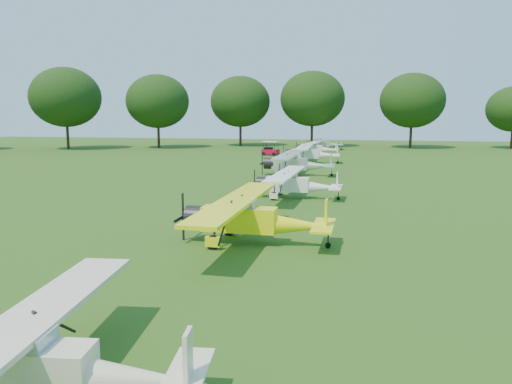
% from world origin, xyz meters
% --- Properties ---
extents(ground, '(160.00, 160.00, 0.00)m').
position_xyz_m(ground, '(0.00, 0.00, 0.00)').
color(ground, '#294F13').
rests_on(ground, ground).
extents(tree_belt, '(137.36, 130.27, 14.52)m').
position_xyz_m(tree_belt, '(3.57, 0.16, 8.03)').
color(tree_belt, '#321F13').
rests_on(tree_belt, ground).
extents(aircraft_1, '(5.86, 9.32, 1.83)m').
position_xyz_m(aircraft_1, '(0.02, -22.42, 1.07)').
color(aircraft_1, beige).
rests_on(aircraft_1, ground).
extents(aircraft_2, '(6.83, 10.85, 2.14)m').
position_xyz_m(aircraft_2, '(1.22, -9.38, 1.25)').
color(aircraft_2, '#FFFC0A').
rests_on(aircraft_2, ground).
extents(aircraft_3, '(6.00, 9.54, 1.88)m').
position_xyz_m(aircraft_3, '(1.59, 2.81, 1.10)').
color(aircraft_3, white).
rests_on(aircraft_3, ground).
extents(aircraft_4, '(6.80, 10.79, 2.13)m').
position_xyz_m(aircraft_4, '(0.11, 15.42, 1.25)').
color(aircraft_4, white).
rests_on(aircraft_4, ground).
extents(aircraft_5, '(6.62, 10.53, 2.08)m').
position_xyz_m(aircraft_5, '(0.28, 27.59, 1.21)').
color(aircraft_5, white).
rests_on(aircraft_5, ground).
extents(aircraft_6, '(5.89, 9.38, 1.84)m').
position_xyz_m(aircraft_6, '(0.06, 38.42, 1.08)').
color(aircraft_6, white).
rests_on(aircraft_6, ground).
extents(aircraft_7, '(5.78, 9.16, 1.80)m').
position_xyz_m(aircraft_7, '(0.41, 49.36, 1.05)').
color(aircraft_7, white).
rests_on(aircraft_7, ground).
extents(golf_cart, '(2.48, 1.85, 1.90)m').
position_xyz_m(golf_cart, '(-6.04, 37.24, 0.64)').
color(golf_cart, '#A80C27').
rests_on(golf_cart, ground).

